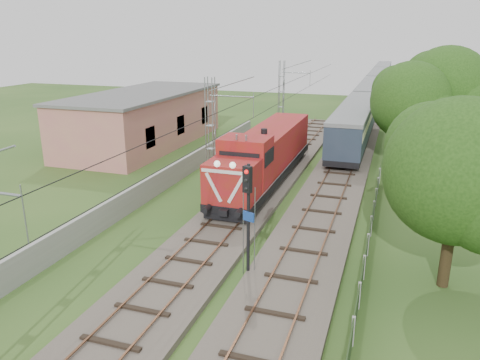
% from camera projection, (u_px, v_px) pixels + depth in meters
% --- Properties ---
extents(ground, '(140.00, 140.00, 0.00)m').
position_uv_depth(ground, '(175.00, 283.00, 21.00)').
color(ground, '#28491B').
rests_on(ground, ground).
extents(track_main, '(4.20, 70.00, 0.45)m').
position_uv_depth(track_main, '(228.00, 222.00, 27.27)').
color(track_main, '#6B6054').
rests_on(track_main, ground).
extents(track_side, '(4.20, 80.00, 0.45)m').
position_uv_depth(track_side, '(341.00, 170.00, 37.52)').
color(track_side, '#6B6054').
rests_on(track_side, ground).
extents(catenary, '(3.31, 70.00, 8.00)m').
position_uv_depth(catenary, '(211.00, 137.00, 31.53)').
color(catenary, gray).
rests_on(catenary, ground).
extents(boundary_wall, '(0.25, 40.00, 1.50)m').
position_uv_depth(boundary_wall, '(166.00, 178.00, 33.60)').
color(boundary_wall, '#9E9E99').
rests_on(boundary_wall, ground).
extents(station_building, '(8.40, 20.40, 5.22)m').
position_uv_depth(station_building, '(144.00, 118.00, 46.46)').
color(station_building, tan).
rests_on(station_building, ground).
extents(fence, '(0.12, 32.00, 1.20)m').
position_uv_depth(fence, '(364.00, 267.00, 21.11)').
color(fence, black).
rests_on(fence, ground).
extents(locomotive, '(3.06, 17.48, 4.44)m').
position_uv_depth(locomotive, '(265.00, 155.00, 33.99)').
color(locomotive, black).
rests_on(locomotive, ground).
extents(coach_rake, '(2.99, 89.10, 3.45)m').
position_uv_depth(coach_rake, '(375.00, 86.00, 76.32)').
color(coach_rake, black).
rests_on(coach_rake, ground).
extents(signal_post, '(0.57, 0.46, 5.37)m').
position_uv_depth(signal_post, '(248.00, 202.00, 20.37)').
color(signal_post, black).
rests_on(signal_post, ground).
extents(tree_a, '(6.45, 6.15, 8.37)m').
position_uv_depth(tree_a, '(461.00, 173.00, 19.18)').
color(tree_a, '#3C2D18').
rests_on(tree_a, ground).
extents(tree_b, '(7.57, 7.21, 9.81)m').
position_uv_depth(tree_b, '(447.00, 90.00, 39.30)').
color(tree_b, '#3C2D18').
rests_on(tree_b, ground).
extents(tree_c, '(6.69, 6.37, 8.67)m').
position_uv_depth(tree_c, '(411.00, 102.00, 37.71)').
color(tree_c, '#3C2D18').
rests_on(tree_c, ground).
extents(tree_d, '(6.81, 6.48, 8.83)m').
position_uv_depth(tree_d, '(435.00, 86.00, 48.20)').
color(tree_d, '#3C2D18').
rests_on(tree_d, ground).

